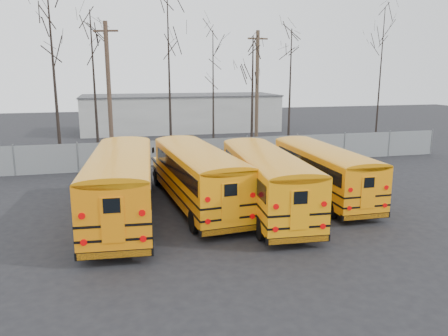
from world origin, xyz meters
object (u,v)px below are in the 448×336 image
object	(u,v)px
bus_a	(122,179)
bus_c	(265,176)
utility_pole_left	(109,92)
bus_b	(197,172)
utility_pole_right	(257,90)
bus_d	(322,168)

from	to	relation	value
bus_a	bus_c	xyz separation A→B (m)	(6.76, -0.54, -0.12)
bus_c	utility_pole_left	world-z (taller)	utility_pole_left
bus_a	utility_pole_left	world-z (taller)	utility_pole_left
utility_pole_left	bus_a	bearing A→B (deg)	-68.55
bus_b	utility_pole_right	bearing A→B (deg)	56.88
utility_pole_right	bus_b	bearing A→B (deg)	-123.07
bus_b	utility_pole_left	xyz separation A→B (m)	(-4.19, 12.37, 3.44)
utility_pole_left	utility_pole_right	size ratio (longest dim) A/B	1.01
bus_b	bus_c	distance (m)	3.46
utility_pole_right	bus_d	bearing A→B (deg)	-100.12
bus_c	bus_d	bearing A→B (deg)	26.39
bus_c	utility_pole_left	xyz separation A→B (m)	(-7.24, 14.01, 3.46)
bus_b	utility_pole_left	world-z (taller)	utility_pole_left
bus_d	utility_pole_left	size ratio (longest dim) A/B	1.01
bus_b	bus_d	size ratio (longest dim) A/B	1.10
bus_b	bus_d	xyz separation A→B (m)	(6.83, -0.06, -0.14)
bus_a	bus_b	size ratio (longest dim) A/B	1.05
bus_a	utility_pole_right	distance (m)	20.62
bus_d	utility_pole_right	world-z (taller)	utility_pole_right
bus_a	bus_d	size ratio (longest dim) A/B	1.16
bus_c	utility_pole_right	xyz separation A→B (m)	(5.13, 17.07, 3.39)
bus_d	utility_pole_left	distance (m)	16.99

